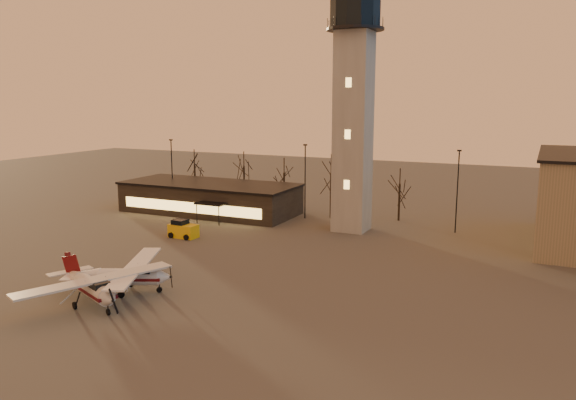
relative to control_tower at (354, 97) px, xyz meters
The scene contains 8 objects.
ground 34.15m from the control_tower, 90.00° to the right, with size 220.00×220.00×0.00m, color #494643.
control_tower is the anchor object (origin of this frame).
terminal 26.24m from the control_tower, behind, with size 25.40×12.20×4.30m.
light_poles 10.97m from the control_tower, 63.48° to the left, with size 58.50×12.25×10.14m.
tree_row 19.48m from the control_tower, 146.24° to the left, with size 37.20×9.20×8.80m.
cessna_front 38.07m from the control_tower, 106.41° to the right, with size 10.05×12.10×3.45m.
cessna_rear 34.68m from the control_tower, 107.64° to the right, with size 9.66×11.58×3.32m.
service_cart 25.81m from the control_tower, 144.46° to the right, with size 3.42×2.26×2.12m.
Camera 1 is at (21.69, -35.15, 16.12)m, focal length 35.00 mm.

